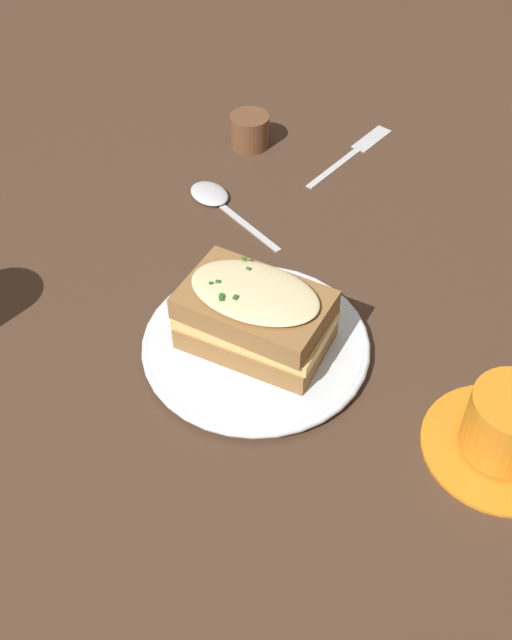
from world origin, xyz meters
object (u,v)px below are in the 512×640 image
object	(u,v)px
sandwich	(255,316)
teacup_with_saucer	(508,429)
dinner_plate	(256,345)
spoon	(214,197)
fork	(358,149)
condiment_pot	(250,131)

from	to	relation	value
sandwich	teacup_with_saucer	bearing A→B (deg)	-105.77
teacup_with_saucer	sandwich	bearing A→B (deg)	144.97
dinner_plate	spoon	bearing A→B (deg)	24.23
teacup_with_saucer	spoon	xyz separation A→B (m)	(0.31, 0.35, -0.03)
teacup_with_saucer	fork	distance (m)	0.50
teacup_with_saucer	condiment_pot	bearing A→B (deg)	108.21
spoon	dinner_plate	bearing A→B (deg)	-117.21
sandwich	teacup_with_saucer	world-z (taller)	sandwich
sandwich	dinner_plate	bearing A→B (deg)	-117.03
spoon	condiment_pot	bearing A→B (deg)	31.43
sandwich	fork	size ratio (longest dim) A/B	0.97
spoon	sandwich	bearing A→B (deg)	-117.32
teacup_with_saucer	condiment_pot	distance (m)	0.55
dinner_plate	sandwich	world-z (taller)	sandwich
fork	dinner_plate	bearing A→B (deg)	-71.32
fork	condiment_pot	world-z (taller)	condiment_pot
dinner_plate	fork	distance (m)	0.39
sandwich	spoon	xyz separation A→B (m)	(0.24, 0.11, -0.05)
condiment_pot	fork	bearing A→B (deg)	-82.59
teacup_with_saucer	fork	xyz separation A→B (m)	(0.46, 0.19, -0.03)
teacup_with_saucer	condiment_pot	world-z (taller)	teacup_with_saucer
sandwich	condiment_pot	size ratio (longest dim) A/B	3.03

